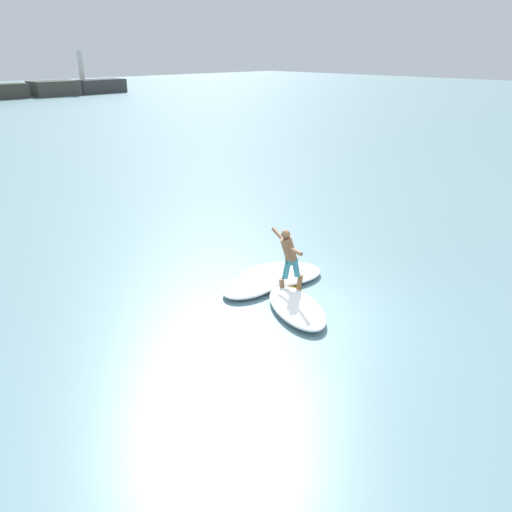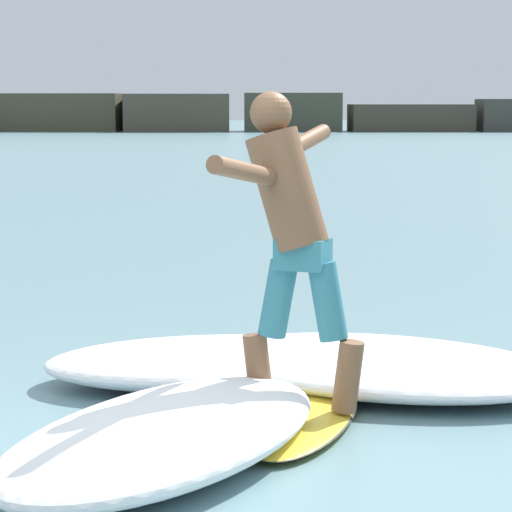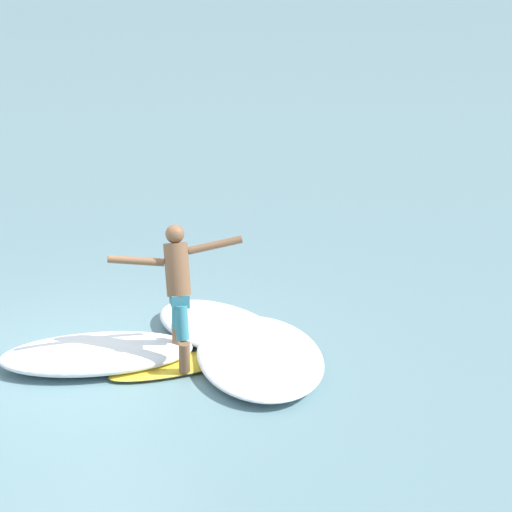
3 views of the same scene
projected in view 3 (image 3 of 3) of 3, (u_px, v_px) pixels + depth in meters
ground_plane at (82, 367)px, 10.16m from camera, size 200.00×200.00×0.00m
surfboard at (184, 364)px, 10.14m from camera, size 0.88×1.96×0.20m
surfer at (178, 284)px, 9.86m from camera, size 0.81×1.50×1.66m
wave_foam_at_tail at (259, 356)px, 10.17m from camera, size 2.70×2.31×0.24m
wave_foam_at_nose at (220, 327)px, 10.92m from camera, size 2.20×1.42×0.25m
wave_foam_beside at (97, 353)px, 10.18m from camera, size 1.95×2.52×0.27m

